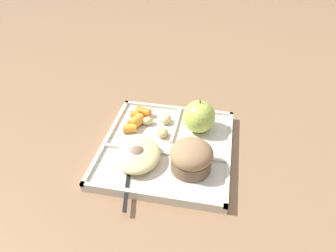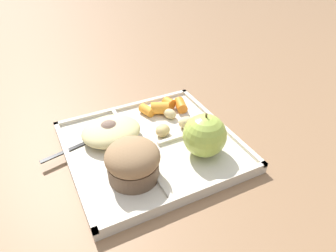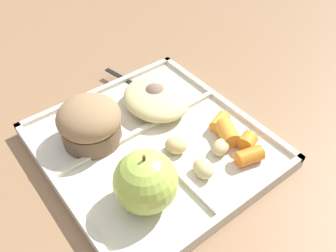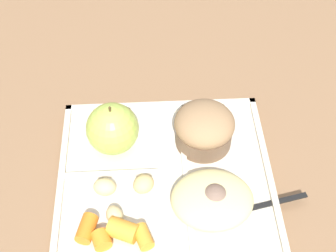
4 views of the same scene
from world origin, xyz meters
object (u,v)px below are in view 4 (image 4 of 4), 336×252
plastic_fork (243,210)px  lunch_tray (165,180)px  green_apple (112,129)px  bran_muffin (204,128)px

plastic_fork → lunch_tray: bearing=149.8°
lunch_tray → green_apple: size_ratio=3.62×
green_apple → plastic_fork: green_apple is taller
green_apple → plastic_fork: 0.22m
green_apple → bran_muffin: (0.13, 0.00, -0.01)m
lunch_tray → plastic_fork: 0.12m
lunch_tray → bran_muffin: size_ratio=3.42×
lunch_tray → plastic_fork: (0.10, -0.06, 0.01)m
lunch_tray → bran_muffin: (0.06, 0.06, 0.04)m
bran_muffin → plastic_fork: bearing=-71.0°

